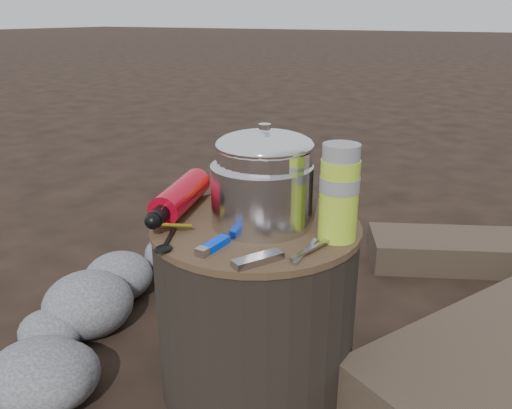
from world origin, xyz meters
The scene contains 14 objects.
ground centered at (0.00, 0.00, 0.00)m, with size 60.00×60.00×0.00m, color black.
stump centered at (0.00, 0.00, 0.22)m, with size 0.47×0.47×0.43m, color black.
rock_ring centered at (-0.42, 0.07, 0.08)m, with size 0.39×0.85×0.17m, color slate, non-canonical shape.
foil_windscreen centered at (0.01, 0.01, 0.50)m, with size 0.23×0.23×0.14m, color silver.
camping_pot centered at (0.01, 0.02, 0.54)m, with size 0.21×0.21×0.21m, color white.
fuel_bottle centered at (-0.20, -0.01, 0.47)m, with size 0.07×0.30×0.07m, color red, non-canonical shape.
thermos centered at (0.19, 0.01, 0.53)m, with size 0.08×0.08×0.20m, color #ABD52D.
travel_mug centered at (0.14, 0.14, 0.49)m, with size 0.08×0.08×0.12m, color black.
stuff_sack centered at (-0.14, 0.15, 0.48)m, with size 0.14×0.11×0.09m, color yellow.
food_pouch centered at (-0.04, 0.17, 0.50)m, with size 0.11×0.03×0.14m, color #100B50.
lighter centered at (-0.01, -0.15, 0.44)m, with size 0.02×0.09×0.02m, color #0035F7.
multitool centered at (0.10, -0.17, 0.44)m, with size 0.03×0.10×0.01m, color #A1A0A5.
pot_grabber centered at (0.16, -0.08, 0.44)m, with size 0.03×0.12×0.01m, color #A1A0A5, non-canonical shape.
spork centered at (-0.12, -0.16, 0.44)m, with size 0.03×0.13×0.01m, color black, non-canonical shape.
Camera 1 is at (0.52, -0.94, 0.88)m, focal length 36.15 mm.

